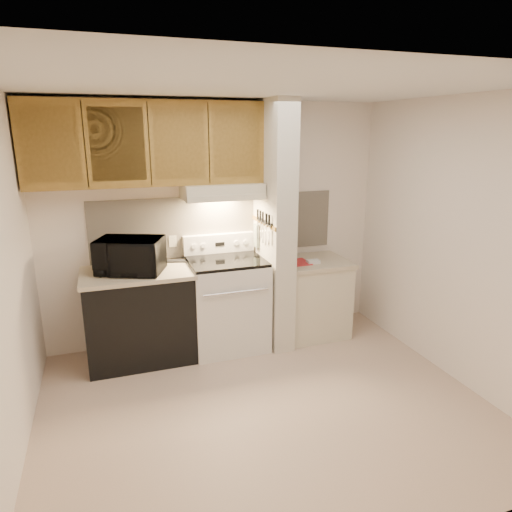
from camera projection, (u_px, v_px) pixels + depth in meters
name	position (u px, v px, depth m)	size (l,w,h in m)	color
floor	(265.00, 405.00, 3.79)	(3.60, 3.60, 0.00)	#CAAD95
ceiling	(267.00, 86.00, 3.12)	(3.60, 3.60, 0.00)	white
wall_back	(217.00, 224.00, 4.82)	(3.60, 0.02, 2.50)	white
wall_left	(0.00, 286.00, 2.90)	(0.02, 3.00, 2.50)	white
wall_right	(457.00, 243.00, 4.02)	(0.02, 3.00, 2.50)	white
backsplash	(217.00, 225.00, 4.82)	(2.60, 0.02, 0.63)	beige
range_body	(227.00, 305.00, 4.72)	(0.76, 0.65, 0.92)	silver
oven_window	(236.00, 312.00, 4.42)	(0.50, 0.01, 0.30)	black
oven_handle	(236.00, 292.00, 4.33)	(0.02, 0.02, 0.65)	silver
cooktop	(226.00, 261.00, 4.59)	(0.74, 0.64, 0.03)	black
range_backguard	(219.00, 243.00, 4.82)	(0.76, 0.08, 0.20)	silver
range_display	(220.00, 244.00, 4.78)	(0.10, 0.01, 0.04)	black
range_knob_left_outer	(194.00, 246.00, 4.69)	(0.05, 0.05, 0.02)	silver
range_knob_left_inner	(203.00, 246.00, 4.73)	(0.05, 0.05, 0.02)	silver
range_knob_right_inner	(236.00, 243.00, 4.84)	(0.05, 0.05, 0.02)	silver
range_knob_right_outer	(245.00, 242.00, 4.87)	(0.05, 0.05, 0.02)	silver
dishwasher_front	(140.00, 317.00, 4.46)	(1.00, 0.63, 0.87)	black
left_countertop	(137.00, 273.00, 4.34)	(1.04, 0.67, 0.04)	#C2B495
spoon_rest	(175.00, 261.00, 4.64)	(0.24, 0.08, 0.02)	black
teal_jar	(120.00, 261.00, 4.48)	(0.09, 0.09, 0.10)	#236566
outlet	(173.00, 241.00, 4.69)	(0.08, 0.01, 0.12)	beige
microwave	(130.00, 256.00, 4.26)	(0.59, 0.40, 0.33)	black
partition_pillar	(274.00, 227.00, 4.66)	(0.22, 0.70, 2.50)	beige
pillar_trim	(263.00, 223.00, 4.61)	(0.01, 0.70, 0.04)	olive
knife_strip	(264.00, 222.00, 4.56)	(0.02, 0.42, 0.04)	black
knife_blade_a	(269.00, 235.00, 4.43)	(0.01, 0.04, 0.16)	silver
knife_handle_a	(269.00, 220.00, 4.39)	(0.02, 0.02, 0.10)	black
knife_blade_b	(266.00, 234.00, 4.51)	(0.01, 0.04, 0.18)	silver
knife_handle_b	(267.00, 219.00, 4.46)	(0.02, 0.02, 0.10)	black
knife_blade_c	(263.00, 233.00, 4.60)	(0.01, 0.04, 0.20)	silver
knife_handle_c	(263.00, 217.00, 4.56)	(0.02, 0.02, 0.10)	black
knife_blade_d	(261.00, 230.00, 4.65)	(0.01, 0.04, 0.16)	silver
knife_handle_d	(260.00, 215.00, 4.63)	(0.02, 0.02, 0.10)	black
knife_blade_e	(258.00, 229.00, 4.74)	(0.01, 0.04, 0.18)	silver
knife_handle_e	(258.00, 214.00, 4.70)	(0.02, 0.02, 0.10)	black
oven_mitt	(256.00, 236.00, 4.81)	(0.03, 0.10, 0.24)	gray
right_cab_base	(312.00, 299.00, 5.03)	(0.70, 0.60, 0.81)	beige
right_countertop	(313.00, 262.00, 4.92)	(0.74, 0.64, 0.04)	#C2B495
red_folder	(299.00, 262.00, 4.83)	(0.20, 0.27, 0.01)	red
white_box	(313.00, 262.00, 4.80)	(0.13, 0.09, 0.04)	white
range_hood	(222.00, 191.00, 4.52)	(0.78, 0.44, 0.15)	beige
hood_lip	(227.00, 198.00, 4.34)	(0.78, 0.04, 0.06)	beige
upper_cabinets	(147.00, 144.00, 4.23)	(2.18, 0.33, 0.77)	olive
cab_door_a	(50.00, 145.00, 3.83)	(0.46, 0.01, 0.63)	olive
cab_gap_a	(85.00, 145.00, 3.91)	(0.01, 0.01, 0.73)	black
cab_door_b	(118.00, 144.00, 4.00)	(0.46, 0.01, 0.63)	olive
cab_gap_b	(149.00, 144.00, 4.08)	(0.01, 0.01, 0.73)	black
cab_door_c	(180.00, 144.00, 4.17)	(0.46, 0.01, 0.63)	olive
cab_gap_c	(209.00, 144.00, 4.25)	(0.01, 0.01, 0.73)	black
cab_door_d	(237.00, 143.00, 4.33)	(0.46, 0.01, 0.63)	olive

